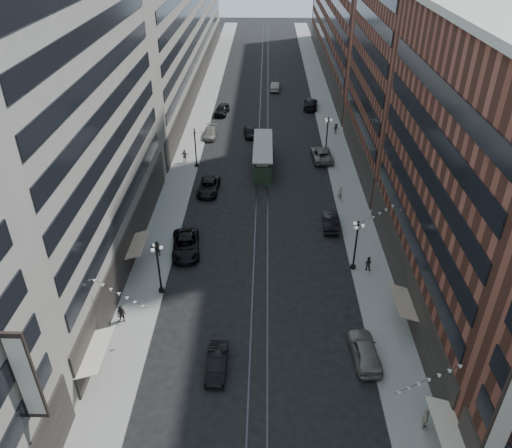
# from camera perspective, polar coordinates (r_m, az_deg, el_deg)

# --- Properties ---
(ground) EXTENTS (220.00, 220.00, 0.00)m
(ground) POSITION_cam_1_polar(r_m,az_deg,el_deg) (74.35, 0.81, 8.12)
(ground) COLOR black
(ground) RESTS_ON ground
(sidewalk_west) EXTENTS (4.00, 180.00, 0.15)m
(sidewalk_west) POSITION_cam_1_polar(r_m,az_deg,el_deg) (84.32, -6.76, 10.95)
(sidewalk_west) COLOR gray
(sidewalk_west) RESTS_ON ground
(sidewalk_east) EXTENTS (4.00, 180.00, 0.15)m
(sidewalk_east) POSITION_cam_1_polar(r_m,az_deg,el_deg) (84.22, 8.51, 10.80)
(sidewalk_east) COLOR gray
(sidewalk_east) RESTS_ON ground
(rail_west) EXTENTS (0.12, 180.00, 0.02)m
(rail_west) POSITION_cam_1_polar(r_m,az_deg,el_deg) (83.58, 0.38, 10.93)
(rail_west) COLOR #2D2D33
(rail_west) RESTS_ON ground
(rail_east) EXTENTS (0.12, 180.00, 0.02)m
(rail_east) POSITION_cam_1_polar(r_m,az_deg,el_deg) (83.57, 1.36, 10.92)
(rail_east) COLOR #2D2D33
(rail_east) RESTS_ON ground
(building_west_mid) EXTENTS (8.00, 36.00, 28.00)m
(building_west_mid) POSITION_cam_1_polar(r_m,az_deg,el_deg) (47.32, -20.76, 9.93)
(building_west_mid) COLOR gray
(building_west_mid) RESTS_ON ground
(building_west_far) EXTENTS (8.00, 90.00, 26.00)m
(building_west_far) POSITION_cam_1_polar(r_m,az_deg,el_deg) (106.74, -8.87, 22.52)
(building_west_far) COLOR gray
(building_west_far) RESTS_ON ground
(building_east_mid) EXTENTS (8.00, 30.00, 24.00)m
(building_east_mid) POSITION_cam_1_polar(r_m,az_deg,el_deg) (43.59, 23.56, 4.51)
(building_east_mid) COLOR brown
(building_east_mid) RESTS_ON ground
(building_east_tower) EXTENTS (8.00, 26.00, 42.00)m
(building_east_tower) POSITION_cam_1_polar(r_m,az_deg,el_deg) (66.66, 17.00, 22.92)
(building_east_tower) COLOR brown
(building_east_tower) RESTS_ON ground
(building_east_far) EXTENTS (8.00, 72.00, 24.00)m
(building_east_far) POSITION_cam_1_polar(r_m,az_deg,el_deg) (115.56, 10.24, 22.62)
(building_east_far) COLOR brown
(building_east_far) RESTS_ON ground
(lamppost_sw_far) EXTENTS (1.03, 1.14, 5.52)m
(lamppost_sw_far) POSITION_cam_1_polar(r_m,az_deg,el_deg) (46.05, -11.09, -4.76)
(lamppost_sw_far) COLOR black
(lamppost_sw_far) RESTS_ON sidewalk_west
(lamppost_sw_mid) EXTENTS (1.03, 1.14, 5.52)m
(lamppost_sw_mid) POSITION_cam_1_polar(r_m,az_deg,el_deg) (69.19, -6.94, 8.78)
(lamppost_sw_mid) COLOR black
(lamppost_sw_mid) RESTS_ON sidewalk_west
(lamppost_se_far) EXTENTS (1.03, 1.14, 5.52)m
(lamppost_se_far) POSITION_cam_1_polar(r_m,az_deg,el_deg) (49.09, 11.35, -2.21)
(lamppost_se_far) COLOR black
(lamppost_se_far) RESTS_ON sidewalk_east
(lamppost_se_mid) EXTENTS (1.03, 1.14, 5.52)m
(lamppost_se_mid) POSITION_cam_1_polar(r_m,az_deg,el_deg) (73.67, 8.12, 10.18)
(lamppost_se_mid) COLOR black
(lamppost_se_mid) RESTS_ON sidewalk_east
(streetcar) EXTENTS (2.60, 11.74, 3.25)m
(streetcar) POSITION_cam_1_polar(r_m,az_deg,el_deg) (69.56, 0.78, 7.71)
(streetcar) COLOR #203222
(streetcar) RESTS_ON ground
(car_2) EXTENTS (3.48, 6.24, 1.65)m
(car_2) POSITION_cam_1_polar(r_m,az_deg,el_deg) (52.41, -8.03, -2.42)
(car_2) COLOR black
(car_2) RESTS_ON ground
(car_4) EXTENTS (2.36, 5.19, 1.73)m
(car_4) POSITION_cam_1_polar(r_m,az_deg,el_deg) (41.52, 12.34, -13.98)
(car_4) COLOR slate
(car_4) RESTS_ON ground
(car_5) EXTENTS (1.58, 4.38, 1.44)m
(car_5) POSITION_cam_1_polar(r_m,az_deg,el_deg) (40.09, -4.48, -15.55)
(car_5) COLOR black
(car_5) RESTS_ON ground
(pedestrian_2) EXTENTS (0.88, 0.57, 1.69)m
(pedestrian_2) POSITION_cam_1_polar(r_m,az_deg,el_deg) (44.95, -15.12, -9.92)
(pedestrian_2) COLOR black
(pedestrian_2) RESTS_ON sidewalk_west
(pedestrian_4) EXTENTS (0.68, 1.12, 1.79)m
(pedestrian_4) POSITION_cam_1_polar(r_m,az_deg,el_deg) (38.17, 18.80, -20.34)
(pedestrian_4) COLOR #B2AB93
(pedestrian_4) RESTS_ON sidewalk_east
(car_7) EXTENTS (2.72, 5.49, 1.49)m
(car_7) POSITION_cam_1_polar(r_m,az_deg,el_deg) (63.47, -5.45, 4.27)
(car_7) COLOR black
(car_7) RESTS_ON ground
(car_8) EXTENTS (2.01, 4.90, 1.42)m
(car_8) POSITION_cam_1_polar(r_m,az_deg,el_deg) (79.97, -5.28, 10.33)
(car_8) COLOR slate
(car_8) RESTS_ON ground
(car_9) EXTENTS (2.64, 5.22, 1.70)m
(car_9) POSITION_cam_1_polar(r_m,az_deg,el_deg) (89.66, -3.92, 12.94)
(car_9) COLOR black
(car_9) RESTS_ON ground
(car_10) EXTENTS (1.85, 4.72, 1.53)m
(car_10) POSITION_cam_1_polar(r_m,az_deg,el_deg) (56.55, 8.50, 0.29)
(car_10) COLOR black
(car_10) RESTS_ON ground
(car_11) EXTENTS (3.12, 6.16, 1.67)m
(car_11) POSITION_cam_1_polar(r_m,az_deg,el_deg) (72.49, 7.52, 7.91)
(car_11) COLOR #65615A
(car_11) RESTS_ON ground
(car_12) EXTENTS (2.99, 6.10, 1.71)m
(car_12) POSITION_cam_1_polar(r_m,az_deg,el_deg) (92.97, 6.26, 13.53)
(car_12) COLOR black
(car_12) RESTS_ON ground
(car_13) EXTENTS (2.18, 4.30, 1.40)m
(car_13) POSITION_cam_1_polar(r_m,az_deg,el_deg) (79.91, -0.75, 10.44)
(car_13) COLOR black
(car_13) RESTS_ON ground
(car_14) EXTENTS (2.17, 5.03, 1.61)m
(car_14) POSITION_cam_1_polar(r_m,az_deg,el_deg) (102.49, 2.24, 15.44)
(car_14) COLOR gray
(car_14) RESTS_ON ground
(pedestrian_5) EXTENTS (1.53, 0.92, 1.59)m
(pedestrian_5) POSITION_cam_1_polar(r_m,az_deg,el_deg) (52.22, -11.23, -2.74)
(pedestrian_5) COLOR black
(pedestrian_5) RESTS_ON sidewalk_west
(pedestrian_6) EXTENTS (1.21, 0.70, 1.94)m
(pedestrian_6) POSITION_cam_1_polar(r_m,az_deg,el_deg) (71.35, -8.14, 7.70)
(pedestrian_6) COLOR #9B9680
(pedestrian_6) RESTS_ON sidewalk_west
(pedestrian_7) EXTENTS (0.84, 0.65, 1.53)m
(pedestrian_7) POSITION_cam_1_polar(r_m,az_deg,el_deg) (50.41, 12.68, -4.41)
(pedestrian_7) COLOR black
(pedestrian_7) RESTS_ON sidewalk_east
(pedestrian_8) EXTENTS (0.80, 0.66, 1.89)m
(pedestrian_8) POSITION_cam_1_polar(r_m,az_deg,el_deg) (61.80, 9.56, 3.49)
(pedestrian_8) COLOR #A99B8C
(pedestrian_8) RESTS_ON sidewalk_east
(pedestrian_9) EXTENTS (1.11, 0.69, 1.60)m
(pedestrian_9) POSITION_cam_1_polar(r_m,az_deg,el_deg) (81.70, 9.12, 10.72)
(pedestrian_9) COLOR black
(pedestrian_9) RESTS_ON sidewalk_east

